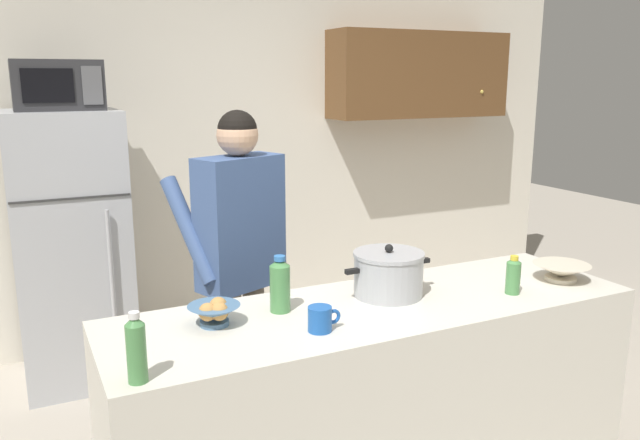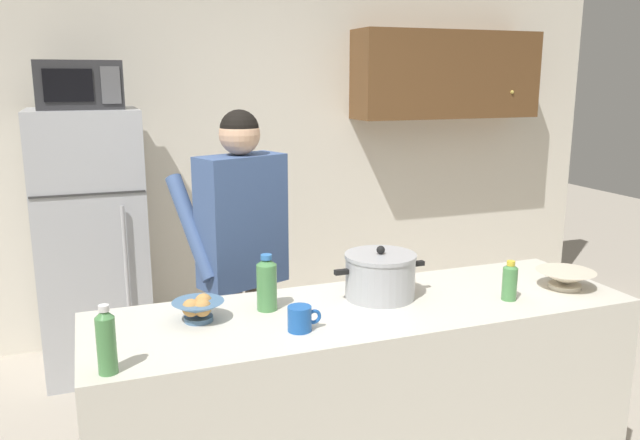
{
  "view_description": "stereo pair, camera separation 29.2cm",
  "coord_description": "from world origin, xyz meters",
  "px_view_note": "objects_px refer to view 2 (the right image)",
  "views": [
    {
      "loc": [
        -1.32,
        -2.15,
        1.84
      ],
      "look_at": [
        0.0,
        0.55,
        1.17
      ],
      "focal_mm": 35.8,
      "sensor_mm": 36.0,
      "label": 1
    },
    {
      "loc": [
        -1.05,
        -2.27,
        1.84
      ],
      "look_at": [
        0.0,
        0.55,
        1.17
      ],
      "focal_mm": 35.8,
      "sensor_mm": 36.0,
      "label": 2
    }
  ],
  "objects_px": {
    "cooking_pot": "(380,276)",
    "bottle_far_corner": "(267,283)",
    "person_near_pot": "(241,237)",
    "microwave": "(80,85)",
    "empty_bowl": "(565,278)",
    "coffee_mug": "(300,319)",
    "bottle_near_edge": "(510,281)",
    "refrigerator": "(92,243)",
    "bottle_mid_counter": "(106,340)",
    "bread_bowl": "(199,309)"
  },
  "relations": [
    {
      "from": "person_near_pot",
      "to": "empty_bowl",
      "type": "bearing_deg",
      "value": -33.98
    },
    {
      "from": "refrigerator",
      "to": "microwave",
      "type": "bearing_deg",
      "value": -89.93
    },
    {
      "from": "refrigerator",
      "to": "empty_bowl",
      "type": "distance_m",
      "value": 2.77
    },
    {
      "from": "refrigerator",
      "to": "bread_bowl",
      "type": "distance_m",
      "value": 1.82
    },
    {
      "from": "microwave",
      "to": "bread_bowl",
      "type": "bearing_deg",
      "value": -78.34
    },
    {
      "from": "person_near_pot",
      "to": "coffee_mug",
      "type": "distance_m",
      "value": 0.91
    },
    {
      "from": "cooking_pot",
      "to": "bottle_far_corner",
      "type": "distance_m",
      "value": 0.5
    },
    {
      "from": "coffee_mug",
      "to": "bottle_far_corner",
      "type": "height_order",
      "value": "bottle_far_corner"
    },
    {
      "from": "empty_bowl",
      "to": "bottle_far_corner",
      "type": "xyz_separation_m",
      "value": [
        -1.32,
        0.21,
        0.07
      ]
    },
    {
      "from": "refrigerator",
      "to": "bottle_mid_counter",
      "type": "bearing_deg",
      "value": -89.66
    },
    {
      "from": "coffee_mug",
      "to": "bottle_near_edge",
      "type": "distance_m",
      "value": 0.94
    },
    {
      "from": "microwave",
      "to": "bread_bowl",
      "type": "distance_m",
      "value": 1.97
    },
    {
      "from": "microwave",
      "to": "coffee_mug",
      "type": "height_order",
      "value": "microwave"
    },
    {
      "from": "cooking_pot",
      "to": "bottle_near_edge",
      "type": "relative_size",
      "value": 2.44
    },
    {
      "from": "bread_bowl",
      "to": "empty_bowl",
      "type": "height_order",
      "value": "bread_bowl"
    },
    {
      "from": "bottle_far_corner",
      "to": "empty_bowl",
      "type": "bearing_deg",
      "value": -8.82
    },
    {
      "from": "cooking_pot",
      "to": "bottle_far_corner",
      "type": "relative_size",
      "value": 1.8
    },
    {
      "from": "refrigerator",
      "to": "person_near_pot",
      "type": "distance_m",
      "value": 1.32
    },
    {
      "from": "cooking_pot",
      "to": "person_near_pot",
      "type": "bearing_deg",
      "value": 123.18
    },
    {
      "from": "microwave",
      "to": "empty_bowl",
      "type": "distance_m",
      "value": 2.88
    },
    {
      "from": "refrigerator",
      "to": "person_near_pot",
      "type": "height_order",
      "value": "person_near_pot"
    },
    {
      "from": "empty_bowl",
      "to": "coffee_mug",
      "type": "bearing_deg",
      "value": -177.71
    },
    {
      "from": "refrigerator",
      "to": "bread_bowl",
      "type": "relative_size",
      "value": 8.23
    },
    {
      "from": "coffee_mug",
      "to": "bottle_near_edge",
      "type": "height_order",
      "value": "bottle_near_edge"
    },
    {
      "from": "refrigerator",
      "to": "bottle_mid_counter",
      "type": "distance_m",
      "value": 2.13
    },
    {
      "from": "bottle_mid_counter",
      "to": "microwave",
      "type": "bearing_deg",
      "value": 90.35
    },
    {
      "from": "person_near_pot",
      "to": "bottle_far_corner",
      "type": "height_order",
      "value": "person_near_pot"
    },
    {
      "from": "empty_bowl",
      "to": "refrigerator",
      "type": "bearing_deg",
      "value": 135.3
    },
    {
      "from": "refrigerator",
      "to": "bottle_near_edge",
      "type": "height_order",
      "value": "refrigerator"
    },
    {
      "from": "refrigerator",
      "to": "bottle_near_edge",
      "type": "bearing_deg",
      "value": -50.49
    },
    {
      "from": "person_near_pot",
      "to": "microwave",
      "type": "bearing_deg",
      "value": 123.1
    },
    {
      "from": "person_near_pot",
      "to": "cooking_pot",
      "type": "relative_size",
      "value": 4.06
    },
    {
      "from": "bottle_near_edge",
      "to": "bottle_mid_counter",
      "type": "relative_size",
      "value": 0.75
    },
    {
      "from": "cooking_pot",
      "to": "empty_bowl",
      "type": "relative_size",
      "value": 1.61
    },
    {
      "from": "bottle_near_edge",
      "to": "bottle_mid_counter",
      "type": "height_order",
      "value": "bottle_mid_counter"
    },
    {
      "from": "microwave",
      "to": "bottle_near_edge",
      "type": "distance_m",
      "value": 2.68
    },
    {
      "from": "person_near_pot",
      "to": "bottle_near_edge",
      "type": "bearing_deg",
      "value": -43.57
    },
    {
      "from": "bread_bowl",
      "to": "bottle_near_edge",
      "type": "distance_m",
      "value": 1.3
    },
    {
      "from": "bread_bowl",
      "to": "bottle_near_edge",
      "type": "height_order",
      "value": "bottle_near_edge"
    },
    {
      "from": "empty_bowl",
      "to": "person_near_pot",
      "type": "bearing_deg",
      "value": 146.02
    },
    {
      "from": "bread_bowl",
      "to": "bottle_mid_counter",
      "type": "xyz_separation_m",
      "value": [
        -0.35,
        -0.34,
        0.06
      ]
    },
    {
      "from": "refrigerator",
      "to": "bread_bowl",
      "type": "height_order",
      "value": "refrigerator"
    },
    {
      "from": "microwave",
      "to": "person_near_pot",
      "type": "height_order",
      "value": "microwave"
    },
    {
      "from": "coffee_mug",
      "to": "bottle_far_corner",
      "type": "distance_m",
      "value": 0.27
    },
    {
      "from": "coffee_mug",
      "to": "bottle_near_edge",
      "type": "xyz_separation_m",
      "value": [
        0.94,
        0.01,
        0.04
      ]
    },
    {
      "from": "coffee_mug",
      "to": "bottle_mid_counter",
      "type": "distance_m",
      "value": 0.7
    },
    {
      "from": "person_near_pot",
      "to": "cooking_pot",
      "type": "distance_m",
      "value": 0.81
    },
    {
      "from": "coffee_mug",
      "to": "bottle_mid_counter",
      "type": "height_order",
      "value": "bottle_mid_counter"
    },
    {
      "from": "refrigerator",
      "to": "bottle_mid_counter",
      "type": "height_order",
      "value": "refrigerator"
    },
    {
      "from": "bread_bowl",
      "to": "bottle_far_corner",
      "type": "distance_m",
      "value": 0.29
    }
  ]
}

